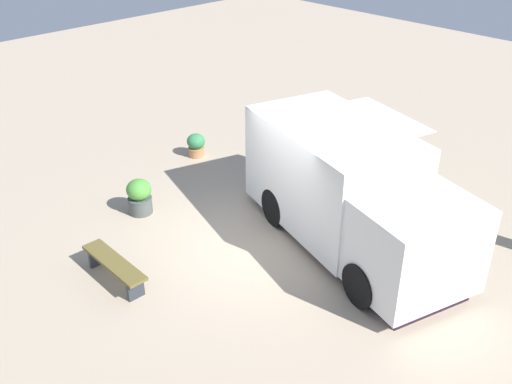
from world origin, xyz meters
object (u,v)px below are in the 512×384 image
object	(u,v)px
food_truck	(350,194)
planter_flowering_near	(196,145)
planter_flowering_far	(139,196)
plaza_bench	(114,266)

from	to	relation	value
food_truck	planter_flowering_near	xyz separation A→B (m)	(-5.59, 0.38, -0.83)
planter_flowering_far	plaza_bench	distance (m)	2.60
planter_flowering_near	planter_flowering_far	world-z (taller)	planter_flowering_far
planter_flowering_near	planter_flowering_far	distance (m)	3.23
food_truck	plaza_bench	distance (m)	4.97
food_truck	planter_flowering_far	size ratio (longest dim) A/B	6.81
planter_flowering_near	planter_flowering_far	size ratio (longest dim) A/B	0.77
food_truck	planter_flowering_near	size ratio (longest dim) A/B	8.80
food_truck	plaza_bench	size ratio (longest dim) A/B	3.26
food_truck	plaza_bench	bearing A→B (deg)	-117.80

